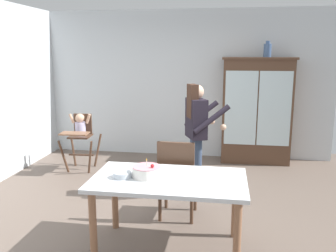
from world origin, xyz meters
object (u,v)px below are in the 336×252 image
(adult_person, at_px, (197,127))
(high_chair_with_toddler, at_px, (80,131))
(dining_table, at_px, (169,188))
(china_cabinet, at_px, (256,110))
(dining_chair_far_side, at_px, (177,174))
(birthday_cake, at_px, (147,172))
(ceramic_vase, at_px, (267,50))
(serving_bowl, at_px, (122,175))

(adult_person, bearing_deg, high_chair_with_toddler, 44.34)
(dining_table, bearing_deg, china_cabinet, 71.16)
(dining_chair_far_side, bearing_deg, birthday_cake, 73.57)
(china_cabinet, relative_size, dining_chair_far_side, 1.93)
(high_chair_with_toddler, bearing_deg, dining_chair_far_side, -44.63)
(china_cabinet, distance_m, dining_table, 3.32)
(high_chair_with_toddler, distance_m, birthday_cake, 2.75)
(china_cabinet, distance_m, ceramic_vase, 1.05)
(ceramic_vase, xyz_separation_m, adult_person, (-1.04, -1.74, -1.01))
(high_chair_with_toddler, bearing_deg, dining_table, -54.32)
(ceramic_vase, bearing_deg, birthday_cake, -114.34)
(ceramic_vase, relative_size, dining_table, 0.18)
(adult_person, xyz_separation_m, serving_bowl, (-0.60, -1.44, -0.20))
(dining_table, bearing_deg, serving_bowl, -173.25)
(dining_table, distance_m, serving_bowl, 0.47)
(ceramic_vase, relative_size, serving_bowl, 1.50)
(ceramic_vase, height_order, serving_bowl, ceramic_vase)
(high_chair_with_toddler, bearing_deg, china_cabinet, 13.52)
(china_cabinet, relative_size, ceramic_vase, 6.87)
(ceramic_vase, bearing_deg, serving_bowl, -117.36)
(birthday_cake, bearing_deg, adult_person, 75.00)
(dining_table, height_order, birthday_cake, birthday_cake)
(high_chair_with_toddler, height_order, dining_chair_far_side, dining_chair_far_side)
(birthday_cake, height_order, serving_bowl, birthday_cake)
(adult_person, bearing_deg, china_cabinet, -50.48)
(china_cabinet, height_order, birthday_cake, china_cabinet)
(adult_person, bearing_deg, serving_bowl, 134.43)
(serving_bowl, bearing_deg, dining_table, 6.75)
(birthday_cake, bearing_deg, serving_bowl, -166.67)
(high_chair_with_toddler, relative_size, adult_person, 0.62)
(high_chair_with_toddler, distance_m, dining_table, 2.88)
(birthday_cake, bearing_deg, china_cabinet, 67.69)
(ceramic_vase, distance_m, high_chair_with_toddler, 3.43)
(high_chair_with_toddler, bearing_deg, ceramic_vase, 12.86)
(high_chair_with_toddler, xyz_separation_m, dining_table, (1.83, -2.23, -0.01))
(china_cabinet, height_order, adult_person, china_cabinet)
(ceramic_vase, height_order, adult_person, ceramic_vase)
(adult_person, height_order, birthday_cake, adult_person)
(dining_table, bearing_deg, dining_chair_far_side, 90.36)
(china_cabinet, bearing_deg, dining_chair_far_side, -113.34)
(ceramic_vase, height_order, birthday_cake, ceramic_vase)
(china_cabinet, relative_size, high_chair_with_toddler, 1.95)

